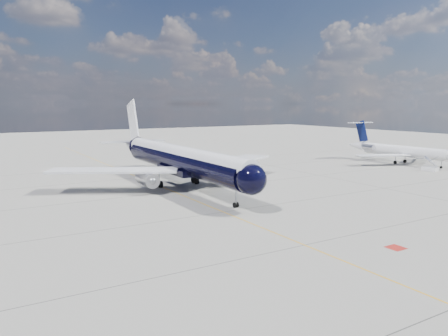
% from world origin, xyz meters
% --- Properties ---
extents(ground, '(320.00, 320.00, 0.00)m').
position_xyz_m(ground, '(0.00, 30.00, 0.00)').
color(ground, gray).
rests_on(ground, ground).
extents(taxiway_centerline, '(0.16, 160.00, 0.01)m').
position_xyz_m(taxiway_centerline, '(0.00, 25.00, 0.00)').
color(taxiway_centerline, '#E19F0B').
rests_on(taxiway_centerline, ground).
extents(red_marking, '(1.60, 1.60, 0.01)m').
position_xyz_m(red_marking, '(6.80, -10.00, 0.00)').
color(red_marking, maroon).
rests_on(red_marking, ground).
extents(main_airliner, '(40.72, 49.45, 14.31)m').
position_xyz_m(main_airliner, '(2.79, 29.27, 4.44)').
color(main_airliner, black).
rests_on(main_airliner, ground).
extents(regional_jet, '(24.23, 27.84, 9.43)m').
position_xyz_m(regional_jet, '(57.44, 28.76, 2.98)').
color(regional_jet, white).
rests_on(regional_jet, ground).
extents(boarding_stair, '(2.80, 3.19, 3.01)m').
position_xyz_m(boarding_stair, '(53.11, 17.48, 0.56)').
color(boarding_stair, white).
rests_on(boarding_stair, ground).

